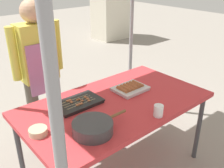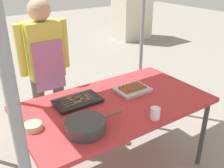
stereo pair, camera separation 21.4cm
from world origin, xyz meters
The scene contains 7 objects.
stall_table centered at (0.00, 0.00, 0.70)m, with size 1.60×0.90×0.75m.
tray_grilled_sausages centered at (0.24, 0.08, 0.77)m, with size 0.30×0.24×0.06m.
tray_meat_skewers centered at (-0.27, 0.17, 0.77)m, with size 0.39×0.24×0.04m.
cooking_wok centered at (-0.41, -0.23, 0.80)m, with size 0.44×0.28×0.09m.
condiment_bowl centered at (-0.71, 0.00, 0.77)m, with size 0.13×0.13×0.05m, color #BFB28C.
drink_cup_near_edge centered at (0.10, -0.38, 0.80)m, with size 0.07×0.07×0.09m, color white.
vendor_woman centered at (-0.30, 0.80, 0.91)m, with size 0.52×0.23×1.54m.
Camera 1 is at (-1.25, -1.43, 1.81)m, focal length 40.97 mm.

